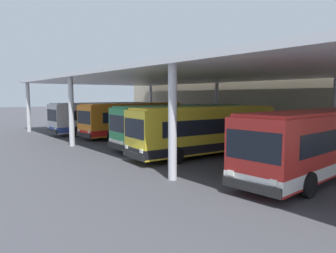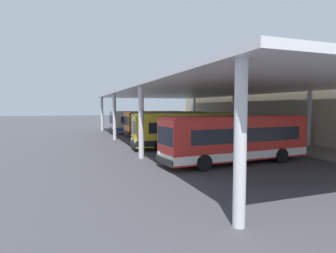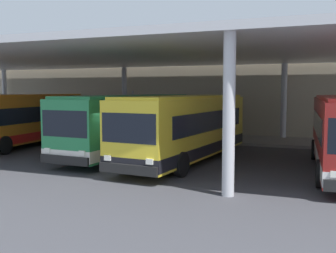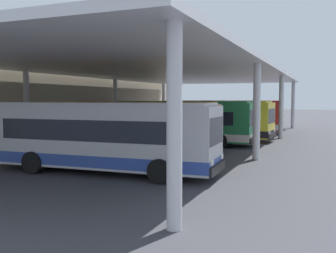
% 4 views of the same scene
% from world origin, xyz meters
% --- Properties ---
extents(ground_plane, '(200.00, 200.00, 0.00)m').
position_xyz_m(ground_plane, '(0.00, 0.00, 0.00)').
color(ground_plane, '#3D3D42').
extents(platform_kerb, '(42.00, 4.50, 0.18)m').
position_xyz_m(platform_kerb, '(0.00, 11.75, 0.09)').
color(platform_kerb, gray).
rests_on(platform_kerb, ground).
extents(station_building_facade, '(48.00, 1.60, 7.33)m').
position_xyz_m(station_building_facade, '(0.00, 15.00, 3.66)').
color(station_building_facade, '#C1B293').
rests_on(station_building_facade, ground).
extents(canopy_shelter, '(40.00, 17.00, 5.55)m').
position_xyz_m(canopy_shelter, '(0.00, 5.50, 5.31)').
color(canopy_shelter, silver).
rests_on(canopy_shelter, ground).
extents(bus_nearest_bay, '(3.02, 10.62, 3.17)m').
position_xyz_m(bus_nearest_bay, '(-12.70, 3.23, 1.66)').
color(bus_nearest_bay, '#B7B7BC').
rests_on(bus_nearest_bay, ground).
extents(bus_second_bay, '(3.28, 10.68, 3.17)m').
position_xyz_m(bus_second_bay, '(-8.35, 4.43, 1.66)').
color(bus_second_bay, orange).
rests_on(bus_second_bay, ground).
extents(bus_middle_bay, '(3.15, 10.66, 3.17)m').
position_xyz_m(bus_middle_bay, '(-0.66, 3.73, 1.66)').
color(bus_middle_bay, '#28844C').
rests_on(bus_middle_bay, ground).
extents(bus_far_bay, '(3.34, 10.69, 3.17)m').
position_xyz_m(bus_far_bay, '(2.80, 2.97, 1.66)').
color(bus_far_bay, yellow).
rests_on(bus_far_bay, ground).
extents(bus_departing, '(3.22, 10.67, 3.17)m').
position_xyz_m(bus_departing, '(9.92, 3.09, 1.66)').
color(bus_departing, red).
rests_on(bus_departing, ground).
extents(bench_waiting, '(1.80, 0.45, 0.92)m').
position_xyz_m(bench_waiting, '(1.01, 11.82, 0.66)').
color(bench_waiting, '#4C515B').
rests_on(bench_waiting, platform_kerb).
extents(trash_bin, '(0.52, 0.52, 0.98)m').
position_xyz_m(trash_bin, '(-1.53, 11.88, 0.68)').
color(trash_bin, maroon).
rests_on(trash_bin, platform_kerb).
extents(banner_sign, '(0.70, 0.12, 3.20)m').
position_xyz_m(banner_sign, '(-4.13, 10.94, 1.98)').
color(banner_sign, '#B2B2B7').
rests_on(banner_sign, platform_kerb).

